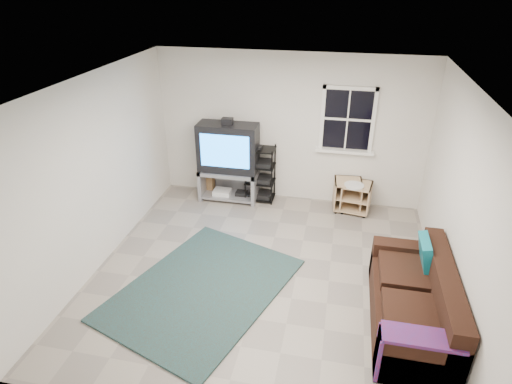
% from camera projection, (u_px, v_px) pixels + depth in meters
% --- Properties ---
extents(room, '(4.60, 4.62, 4.60)m').
position_uv_depth(room, '(347.00, 124.00, 7.05)').
color(room, gray).
rests_on(room, ground).
extents(tv_unit, '(1.04, 0.52, 1.52)m').
position_uv_depth(tv_unit, '(228.00, 156.00, 7.49)').
color(tv_unit, gray).
rests_on(tv_unit, ground).
extents(av_rack, '(0.51, 0.37, 1.03)m').
position_uv_depth(av_rack, '(260.00, 177.00, 7.63)').
color(av_rack, black).
rests_on(av_rack, ground).
extents(side_table_left, '(0.49, 0.49, 0.54)m').
position_uv_depth(side_table_left, '(347.00, 193.00, 7.42)').
color(side_table_left, tan).
rests_on(side_table_left, ground).
extents(side_table_right, '(0.53, 0.53, 0.54)m').
position_uv_depth(side_table_right, '(356.00, 195.00, 7.34)').
color(side_table_right, tan).
rests_on(side_table_right, ground).
extents(sofa, '(0.84, 1.90, 0.87)m').
position_uv_depth(sofa, '(415.00, 303.00, 4.94)').
color(sofa, black).
rests_on(sofa, ground).
extents(shag_rug, '(2.49, 2.90, 0.03)m').
position_uv_depth(shag_rug, '(203.00, 288.00, 5.61)').
color(shag_rug, black).
rests_on(shag_rug, ground).
extents(paper_bag, '(0.29, 0.19, 0.41)m').
position_uv_depth(paper_bag, '(207.00, 182.00, 7.99)').
color(paper_bag, '#9B6F45').
rests_on(paper_bag, ground).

